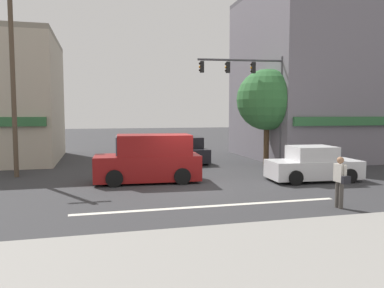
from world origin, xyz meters
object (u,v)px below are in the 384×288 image
at_px(street_tree, 267,100).
at_px(van_crossing_rightbound, 150,159).
at_px(sedan_approaching_near, 313,165).
at_px(utility_pole_near_left, 13,79).
at_px(sedan_crossing_leftbound, 186,151).
at_px(traffic_light_mast, 260,91).
at_px(pedestrian_foreground_with_bag, 340,179).

xyz_separation_m(street_tree, van_crossing_rightbound, (-7.46, -3.81, -2.82)).
height_order(street_tree, sedan_approaching_near, street_tree).
height_order(utility_pole_near_left, sedan_approaching_near, utility_pole_near_left).
relative_size(van_crossing_rightbound, sedan_crossing_leftbound, 1.12).
relative_size(traffic_light_mast, pedestrian_foreground_with_bag, 3.71).
relative_size(utility_pole_near_left, traffic_light_mast, 1.45).
xyz_separation_m(sedan_approaching_near, pedestrian_foreground_with_bag, (-1.90, -4.55, 0.24)).
distance_m(van_crossing_rightbound, pedestrian_foreground_with_bag, 8.10).
height_order(utility_pole_near_left, van_crossing_rightbound, utility_pole_near_left).
bearing_deg(traffic_light_mast, sedan_crossing_leftbound, 137.90).
height_order(utility_pole_near_left, traffic_light_mast, utility_pole_near_left).
distance_m(van_crossing_rightbound, sedan_approaching_near, 7.38).
bearing_deg(street_tree, utility_pole_near_left, -175.90).
distance_m(sedan_approaching_near, pedestrian_foreground_with_bag, 4.94).
xyz_separation_m(street_tree, utility_pole_near_left, (-13.48, -0.97, 0.83)).
xyz_separation_m(van_crossing_rightbound, pedestrian_foreground_with_bag, (5.30, -6.12, -0.05)).
bearing_deg(pedestrian_foreground_with_bag, utility_pole_near_left, 141.61).
bearing_deg(pedestrian_foreground_with_bag, sedan_approaching_near, 67.35).
distance_m(utility_pole_near_left, pedestrian_foreground_with_bag, 14.91).
distance_m(utility_pole_near_left, van_crossing_rightbound, 7.59).
bearing_deg(utility_pole_near_left, sedan_approaching_near, -18.47).
bearing_deg(sedan_approaching_near, pedestrian_foreground_with_bag, -112.65).
distance_m(utility_pole_near_left, sedan_approaching_near, 14.48).
bearing_deg(sedan_crossing_leftbound, traffic_light_mast, -42.10).
xyz_separation_m(sedan_crossing_leftbound, pedestrian_foreground_with_bag, (2.17, -12.15, 0.24)).
distance_m(van_crossing_rightbound, sedan_crossing_leftbound, 6.80).
bearing_deg(traffic_light_mast, van_crossing_rightbound, -156.06).
xyz_separation_m(street_tree, sedan_approaching_near, (-0.26, -5.38, -3.11)).
distance_m(traffic_light_mast, pedestrian_foreground_with_bag, 9.73).
xyz_separation_m(traffic_light_mast, sedan_approaching_near, (0.63, -4.49, -3.59)).
distance_m(street_tree, pedestrian_foreground_with_bag, 10.57).
relative_size(van_crossing_rightbound, pedestrian_foreground_with_bag, 2.82).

